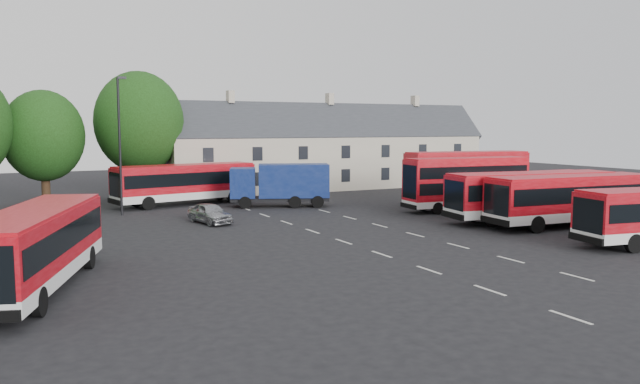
# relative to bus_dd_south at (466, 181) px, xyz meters

# --- Properties ---
(ground) EXTENTS (140.00, 140.00, 0.00)m
(ground) POSITION_rel_bus_dd_south_xyz_m (-15.04, -9.23, -2.37)
(ground) COLOR black
(ground) RESTS_ON ground
(lane_markings) EXTENTS (5.15, 33.80, 0.01)m
(lane_markings) POSITION_rel_bus_dd_south_xyz_m (-12.54, -7.23, -2.36)
(lane_markings) COLOR beige
(lane_markings) RESTS_ON ground
(terrace_houses) EXTENTS (35.70, 7.13, 10.06)m
(terrace_houses) POSITION_rel_bus_dd_south_xyz_m (-1.04, 20.77, 1.49)
(terrace_houses) COLOR beige
(terrace_houses) RESTS_ON ground
(bus_row_c) EXTENTS (12.16, 3.74, 3.39)m
(bus_row_c) POSITION_rel_bus_dd_south_xyz_m (0.89, -9.29, -0.33)
(bus_row_c) COLOR silver
(bus_row_c) RESTS_ON ground
(bus_row_d) EXTENTS (12.41, 4.56, 3.43)m
(bus_row_d) POSITION_rel_bus_dd_south_xyz_m (0.14, -6.59, -0.31)
(bus_row_d) COLOR silver
(bus_row_d) RESTS_ON ground
(bus_row_e) EXTENTS (10.94, 2.78, 3.08)m
(bus_row_e) POSITION_rel_bus_dd_south_xyz_m (3.90, -2.88, -0.52)
(bus_row_e) COLOR silver
(bus_row_e) RESTS_ON ground
(bus_dd_south) EXTENTS (10.31, 3.27, 4.16)m
(bus_dd_south) POSITION_rel_bus_dd_south_xyz_m (0.00, 0.00, 0.00)
(bus_dd_south) COLOR silver
(bus_dd_south) RESTS_ON ground
(bus_dd_north) EXTENTS (11.08, 3.77, 4.45)m
(bus_dd_north) POSITION_rel_bus_dd_south_xyz_m (2.90, 3.34, 0.17)
(bus_dd_north) COLOR silver
(bus_dd_north) RESTS_ON ground
(bus_west) EXTENTS (6.39, 11.82, 3.28)m
(bus_west) POSITION_rel_bus_dd_south_xyz_m (-31.22, -10.89, -0.39)
(bus_west) COLOR silver
(bus_west) RESTS_ON ground
(bus_north) EXTENTS (12.31, 4.98, 3.40)m
(bus_north) POSITION_rel_bus_dd_south_xyz_m (-18.58, 13.61, -0.33)
(bus_north) COLOR silver
(bus_north) RESTS_ON ground
(box_truck) EXTENTS (8.34, 5.32, 3.50)m
(box_truck) POSITION_rel_bus_dd_south_xyz_m (-11.88, 8.85, -0.40)
(box_truck) COLOR black
(box_truck) RESTS_ON ground
(silver_car) EXTENTS (2.44, 4.36, 1.40)m
(silver_car) POSITION_rel_bus_dd_south_xyz_m (-19.78, 2.89, -1.67)
(silver_car) COLOR #9A9CA1
(silver_car) RESTS_ON ground
(lamppost) EXTENTS (0.70, 0.26, 10.20)m
(lamppost) POSITION_rel_bus_dd_south_xyz_m (-24.44, 9.62, 3.08)
(lamppost) COLOR black
(lamppost) RESTS_ON ground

